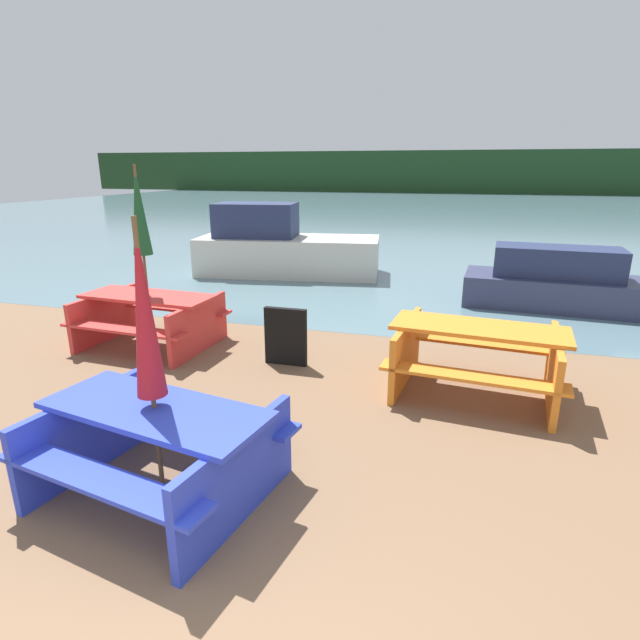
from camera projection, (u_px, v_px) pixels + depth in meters
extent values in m
cube|color=slate|center=(444.00, 209.00, 30.55)|extent=(60.00, 50.00, 0.00)
cube|color=#1E3D1E|center=(454.00, 172.00, 48.37)|extent=(80.00, 1.60, 4.00)
cube|color=blue|center=(155.00, 410.00, 3.72)|extent=(1.85, 1.00, 0.04)
cube|color=blue|center=(99.00, 480.00, 3.33)|extent=(1.78, 0.59, 0.04)
cube|color=blue|center=(204.00, 411.00, 4.27)|extent=(1.78, 0.59, 0.04)
cube|color=blue|center=(91.00, 431.00, 4.14)|extent=(0.31, 1.37, 0.69)
cube|color=blue|center=(239.00, 478.00, 3.52)|extent=(0.31, 1.37, 0.69)
cube|color=orange|center=(479.00, 328.00, 5.45)|extent=(1.93, 0.89, 0.04)
cube|color=orange|center=(471.00, 377.00, 5.06)|extent=(1.88, 0.47, 0.04)
cube|color=orange|center=(480.00, 343.00, 6.04)|extent=(1.88, 0.47, 0.04)
cube|color=orange|center=(406.00, 352.00, 5.84)|extent=(0.21, 1.38, 0.74)
cube|color=orange|center=(553.00, 372.00, 5.29)|extent=(0.21, 1.38, 0.74)
cube|color=red|center=(148.00, 296.00, 6.95)|extent=(1.90, 0.81, 0.04)
cube|color=red|center=(124.00, 329.00, 6.55)|extent=(1.87, 0.39, 0.04)
cube|color=red|center=(173.00, 308.00, 7.54)|extent=(1.87, 0.39, 0.04)
cube|color=red|center=(106.00, 316.00, 7.31)|extent=(0.15, 1.38, 0.70)
cube|color=red|center=(199.00, 327.00, 6.81)|extent=(0.15, 1.38, 0.70)
cylinder|color=brown|center=(144.00, 259.00, 6.80)|extent=(0.04, 0.04, 2.49)
cone|color=#195128|center=(139.00, 210.00, 6.61)|extent=(0.26, 0.26, 1.18)
cylinder|color=brown|center=(150.00, 365.00, 3.62)|extent=(0.04, 0.04, 2.14)
cone|color=#A81923|center=(144.00, 310.00, 3.50)|extent=(0.22, 0.22, 1.30)
cube|color=#333856|center=(607.00, 296.00, 8.77)|extent=(4.89, 1.60, 0.56)
cube|color=navy|center=(557.00, 262.00, 8.89)|extent=(2.18, 1.03, 0.53)
cube|color=beige|center=(289.00, 256.00, 11.81)|extent=(4.39, 2.15, 0.87)
cube|color=navy|center=(256.00, 220.00, 11.67)|extent=(1.99, 1.35, 0.78)
cube|color=black|center=(286.00, 337.00, 6.37)|extent=(0.55, 0.08, 0.75)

